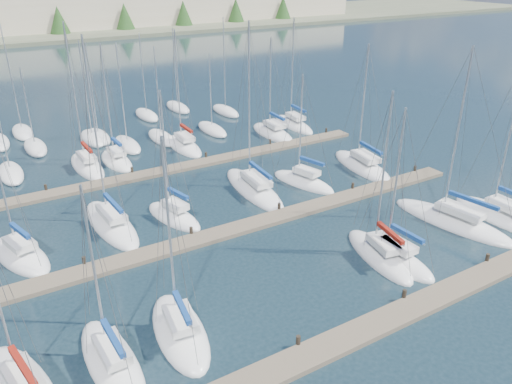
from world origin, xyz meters
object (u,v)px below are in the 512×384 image
sailboat_o (116,161)px  sailboat_c (180,331)px  sailboat_h (21,255)px  sailboat_p (184,146)px  sailboat_i (111,224)px  sailboat_r (294,124)px  sailboat_q (273,133)px  sailboat_n (87,166)px  sailboat_f (452,221)px  sailboat_d (379,255)px  sailboat_j (174,216)px  sailboat_g (500,216)px  sailboat_b (112,362)px  sailboat_k (254,189)px  sailboat_l (303,182)px  sailboat_e (393,257)px  sailboat_m (362,166)px

sailboat_o → sailboat_c: 28.16m
sailboat_h → sailboat_p: bearing=22.7°
sailboat_p → sailboat_i: bearing=-130.0°
sailboat_r → sailboat_q: sailboat_r is taller
sailboat_c → sailboat_i: 14.52m
sailboat_n → sailboat_f: bearing=-52.1°
sailboat_d → sailboat_j: bearing=139.6°
sailboat_o → sailboat_g: bearing=-52.8°
sailboat_g → sailboat_f: bearing=162.7°
sailboat_b → sailboat_k: bearing=38.1°
sailboat_j → sailboat_f: size_ratio=0.77×
sailboat_n → sailboat_f: size_ratio=1.03×
sailboat_n → sailboat_q: size_ratio=1.24×
sailboat_k → sailboat_i: size_ratio=1.01×
sailboat_j → sailboat_k: 8.45m
sailboat_k → sailboat_q: bearing=56.2°
sailboat_c → sailboat_l: (18.24, 13.34, -0.00)m
sailboat_e → sailboat_d: 0.97m
sailboat_o → sailboat_n: 2.99m
sailboat_j → sailboat_q: sailboat_q is taller
sailboat_j → sailboat_m: 20.64m
sailboat_g → sailboat_r: size_ratio=1.01×
sailboat_o → sailboat_p: sailboat_p is taller
sailboat_h → sailboat_f: 32.87m
sailboat_n → sailboat_f: sailboat_n is taller
sailboat_n → sailboat_p: sailboat_n is taller
sailboat_g → sailboat_r: (-0.22, 29.13, 0.01)m
sailboat_n → sailboat_r: size_ratio=1.08×
sailboat_b → sailboat_d: sailboat_d is taller
sailboat_f → sailboat_q: size_ratio=1.21×
sailboat_m → sailboat_l: size_ratio=1.17×
sailboat_i → sailboat_h: bearing=-172.5°
sailboat_b → sailboat_r: sailboat_r is taller
sailboat_c → sailboat_l: sailboat_c is taller
sailboat_g → sailboat_i: size_ratio=0.91×
sailboat_d → sailboat_o: bearing=122.4°
sailboat_r → sailboat_c: bearing=-129.5°
sailboat_j → sailboat_n: 15.10m
sailboat_m → sailboat_f: bearing=-89.0°
sailboat_d → sailboat_r: bearing=77.8°
sailboat_n → sailboat_q: 21.94m
sailboat_h → sailboat_o: sailboat_o is taller
sailboat_c → sailboat_d: bearing=8.0°
sailboat_k → sailboat_m: bearing=0.8°
sailboat_h → sailboat_r: bearing=8.5°
sailboat_b → sailboat_j: 16.28m
sailboat_e → sailboat_b: size_ratio=1.07×
sailboat_g → sailboat_l: bearing=126.5°
sailboat_g → sailboat_i: (-27.67, 15.04, 0.01)m
sailboat_h → sailboat_r: (34.29, 15.38, 0.01)m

